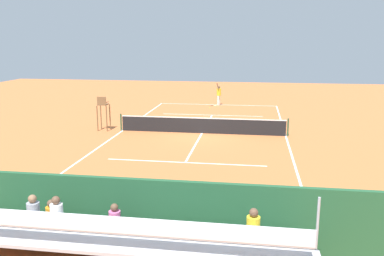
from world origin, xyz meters
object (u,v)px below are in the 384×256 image
(bleacher_stand, at_px, (119,240))
(tennis_racket, at_px, (215,106))
(tennis_ball_near, at_px, (210,108))
(equipment_bag, at_px, (156,232))
(tennis_net, at_px, (202,125))
(umpire_chair, at_px, (103,110))
(tennis_player, at_px, (219,93))
(courtside_bench, at_px, (214,222))

(bleacher_stand, height_order, tennis_racket, bleacher_stand)
(tennis_racket, relative_size, tennis_ball_near, 8.78)
(bleacher_stand, distance_m, tennis_racket, 25.75)
(equipment_bag, bearing_deg, tennis_ball_near, -87.77)
(equipment_bag, distance_m, tennis_ball_near, 22.59)
(bleacher_stand, xyz_separation_m, tennis_racket, (0.17, -25.73, -0.89))
(tennis_net, xyz_separation_m, equipment_bag, (-0.37, 13.40, -0.32))
(bleacher_stand, height_order, equipment_bag, bleacher_stand)
(tennis_net, height_order, bleacher_stand, bleacher_stand)
(bleacher_stand, xyz_separation_m, tennis_ball_near, (0.46, -24.50, -0.87))
(tennis_racket, bearing_deg, tennis_ball_near, 76.65)
(umpire_chair, bearing_deg, equipment_bag, 116.28)
(bleacher_stand, height_order, tennis_player, bleacher_stand)
(courtside_bench, bearing_deg, tennis_racket, -84.57)
(umpire_chair, bearing_deg, bleacher_stand, 111.99)
(courtside_bench, distance_m, tennis_racket, 23.79)
(bleacher_stand, relative_size, umpire_chair, 4.23)
(courtside_bench, xyz_separation_m, equipment_bag, (1.67, 0.13, -0.38))
(equipment_bag, relative_size, tennis_ball_near, 13.64)
(tennis_racket, height_order, tennis_ball_near, tennis_ball_near)
(tennis_net, distance_m, tennis_player, 10.77)
(equipment_bag, bearing_deg, umpire_chair, -63.72)
(bleacher_stand, bearing_deg, tennis_racket, -89.62)
(bleacher_stand, bearing_deg, umpire_chair, -68.01)
(tennis_net, xyz_separation_m, bleacher_stand, (0.05, 15.33, 0.40))
(tennis_player, xyz_separation_m, tennis_racket, (0.30, 0.35, -1.00))
(tennis_racket, bearing_deg, courtside_bench, 95.43)
(tennis_net, relative_size, bleacher_stand, 1.14)
(umpire_chair, distance_m, tennis_ball_near, 10.95)
(umpire_chair, bearing_deg, tennis_ball_near, -121.53)
(tennis_net, bearing_deg, bleacher_stand, 89.81)
(courtside_bench, distance_m, tennis_player, 24.12)
(umpire_chair, distance_m, tennis_racket, 12.16)
(bleacher_stand, xyz_separation_m, equipment_bag, (-0.42, -1.93, -0.72))
(bleacher_stand, distance_m, tennis_ball_near, 24.52)
(tennis_player, bearing_deg, tennis_net, 89.59)
(bleacher_stand, distance_m, courtside_bench, 2.95)
(tennis_net, height_order, umpire_chair, umpire_chair)
(umpire_chair, relative_size, tennis_player, 1.11)
(tennis_net, distance_m, tennis_ball_near, 9.20)
(tennis_player, relative_size, tennis_ball_near, 29.18)
(tennis_ball_near, bearing_deg, tennis_net, 93.19)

